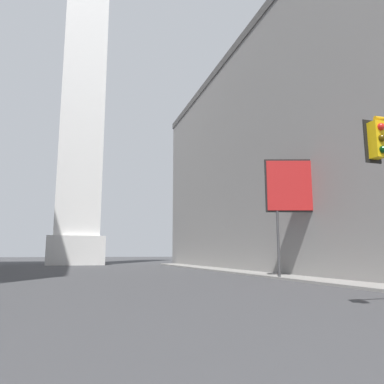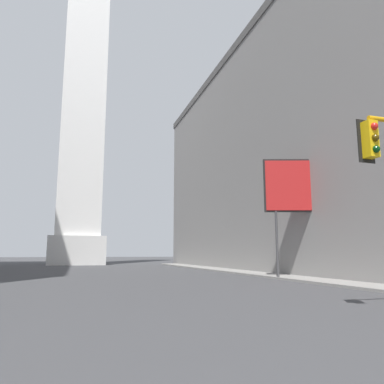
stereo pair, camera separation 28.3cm
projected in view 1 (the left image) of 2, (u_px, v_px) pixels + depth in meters
The scene contains 4 objects.
sidewalk_right at pixel (315, 278), 25.24m from camera, with size 5.00×73.93×0.15m, color gray.
building_right at pixel (341, 155), 40.18m from camera, with size 22.76×58.31×24.39m.
obelisk at pixel (86, 56), 63.56m from camera, with size 8.35×8.35×72.01m.
billboard_sign at pixel (298, 188), 26.20m from camera, with size 4.49×1.57×8.30m.
Camera 1 is at (-0.21, -0.05, 1.70)m, focal length 35.00 mm.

